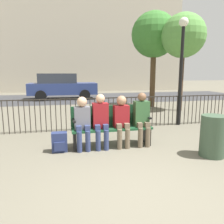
# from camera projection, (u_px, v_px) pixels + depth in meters

# --- Properties ---
(ground_plane) EXTENTS (80.00, 80.00, 0.00)m
(ground_plane) POSITION_uv_depth(u_px,v_px,m) (145.00, 194.00, 3.03)
(ground_plane) COLOR #605B4C
(park_bench) EXTENTS (1.81, 0.45, 0.92)m
(park_bench) POSITION_uv_depth(u_px,v_px,m) (111.00, 124.00, 5.02)
(park_bench) COLOR #194728
(park_bench) RESTS_ON ground
(seated_person_0) EXTENTS (0.34, 0.39, 1.16)m
(seated_person_0) POSITION_uv_depth(u_px,v_px,m) (82.00, 120.00, 4.72)
(seated_person_0) COLOR navy
(seated_person_0) RESTS_ON ground
(seated_person_1) EXTENTS (0.34, 0.39, 1.21)m
(seated_person_1) POSITION_uv_depth(u_px,v_px,m) (101.00, 118.00, 4.80)
(seated_person_1) COLOR navy
(seated_person_1) RESTS_ON ground
(seated_person_2) EXTENTS (0.34, 0.39, 1.17)m
(seated_person_2) POSITION_uv_depth(u_px,v_px,m) (122.00, 118.00, 4.91)
(seated_person_2) COLOR brown
(seated_person_2) RESTS_ON ground
(seated_person_3) EXTENTS (0.34, 0.39, 1.22)m
(seated_person_3) POSITION_uv_depth(u_px,v_px,m) (142.00, 116.00, 5.01)
(seated_person_3) COLOR brown
(seated_person_3) RESTS_ON ground
(backpack) EXTENTS (0.32, 0.25, 0.42)m
(backpack) POSITION_uv_depth(u_px,v_px,m) (60.00, 142.00, 4.65)
(backpack) COLOR navy
(backpack) RESTS_ON ground
(fence_railing) EXTENTS (9.01, 0.03, 0.95)m
(fence_railing) POSITION_uv_depth(u_px,v_px,m) (100.00, 111.00, 6.46)
(fence_railing) COLOR #2D2823
(fence_railing) RESTS_ON ground
(tree_0) EXTENTS (2.14, 2.14, 4.51)m
(tree_0) POSITION_uv_depth(u_px,v_px,m) (154.00, 36.00, 10.31)
(tree_0) COLOR #4C3823
(tree_0) RESTS_ON ground
(tree_1) EXTENTS (1.87, 1.87, 4.16)m
(tree_1) POSITION_uv_depth(u_px,v_px,m) (183.00, 36.00, 9.27)
(tree_1) COLOR #422D1E
(tree_1) RESTS_ON ground
(lamp_post) EXTENTS (0.28, 0.28, 3.31)m
(lamp_post) POSITION_uv_depth(u_px,v_px,m) (182.00, 55.00, 6.71)
(lamp_post) COLOR black
(lamp_post) RESTS_ON ground
(street_surface) EXTENTS (24.00, 6.00, 0.01)m
(street_surface) POSITION_uv_depth(u_px,v_px,m) (80.00, 98.00, 14.56)
(street_surface) COLOR #333335
(street_surface) RESTS_ON ground
(parked_car_0) EXTENTS (4.20, 1.94, 1.62)m
(parked_car_0) POSITION_uv_depth(u_px,v_px,m) (61.00, 86.00, 13.87)
(parked_car_0) COLOR navy
(parked_car_0) RESTS_ON ground
(trash_bin) EXTENTS (0.49, 0.49, 0.84)m
(trash_bin) POSITION_uv_depth(u_px,v_px,m) (213.00, 136.00, 4.37)
(trash_bin) COLOR #384C38
(trash_bin) RESTS_ON ground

